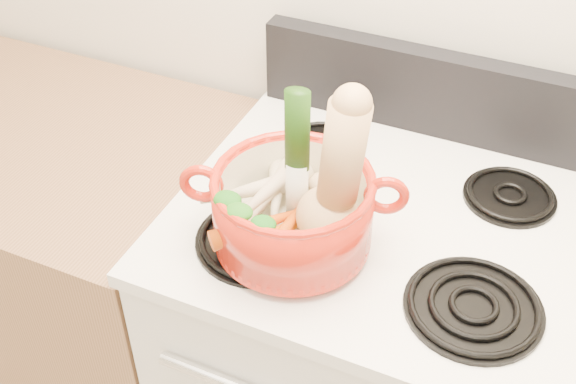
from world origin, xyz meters
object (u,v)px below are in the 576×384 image
at_px(stove_body, 370,376).
at_px(leek, 297,157).
at_px(squash, 333,175).
at_px(dutch_oven, 293,210).

bearing_deg(stove_body, leek, -137.71).
distance_m(stove_body, squash, 0.69).
bearing_deg(dutch_oven, leek, 78.23).
bearing_deg(squash, stove_body, 89.05).
distance_m(dutch_oven, squash, 0.12).
xyz_separation_m(stove_body, leek, (-0.13, -0.12, 0.67)).
bearing_deg(dutch_oven, stove_body, 29.44).
bearing_deg(leek, squash, -29.13).
distance_m(stove_body, dutch_oven, 0.61).
height_order(dutch_oven, squash, squash).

